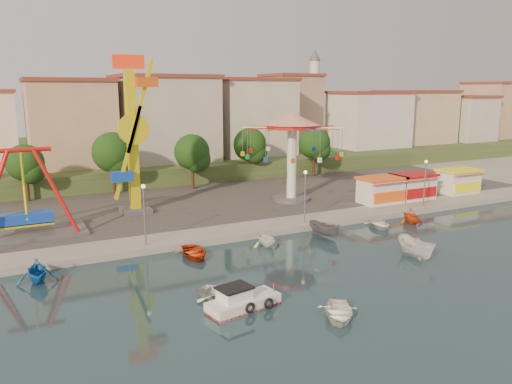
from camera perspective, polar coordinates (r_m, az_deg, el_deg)
ground at (r=35.77m, az=5.91°, el=-10.82°), size 200.00×200.00×0.00m
quay_deck at (r=92.42m, az=-15.43°, el=2.93°), size 200.00×100.00×0.60m
asphalt_pad at (r=61.82m, az=-9.33°, el=-0.68°), size 90.00×28.00×0.01m
hill_terrace at (r=97.12m, az=-16.08°, el=4.01°), size 200.00×60.00×3.00m
pirate_ship_ride at (r=49.27m, az=-24.93°, el=-0.26°), size 10.00×5.00×8.00m
kamikaze_tower at (r=53.95m, az=-13.75°, el=5.95°), size 4.18×3.10×16.50m
wave_swinger at (r=58.62m, az=4.14°, el=6.29°), size 11.60×11.60×10.40m
booth_left at (r=59.94m, az=14.11°, el=0.25°), size 5.40×3.78×3.08m
booth_mid at (r=63.22m, az=17.46°, el=0.65°), size 5.40×3.78×3.08m
booth_right at (r=68.86m, az=22.12°, el=1.19°), size 5.40×3.78×3.08m
lamp_post_1 at (r=43.19m, az=-12.61°, el=-2.76°), size 0.14×0.14×5.00m
lamp_post_2 at (r=49.46m, az=5.61°, el=-0.71°), size 0.14×0.14×5.00m
lamp_post_3 at (r=59.50m, az=18.71°, el=0.83°), size 0.14×0.14×5.00m
tree_1 at (r=64.47m, az=-24.90°, el=3.04°), size 4.35×4.35×6.80m
tree_2 at (r=65.06m, az=-16.11°, el=4.38°), size 5.02×5.02×7.85m
tree_3 at (r=66.33m, az=-7.33°, el=4.55°), size 4.68×4.68×7.32m
tree_4 at (r=72.94m, az=-0.70°, el=5.44°), size 4.86×4.86×7.60m
tree_5 at (r=76.36m, az=6.68°, el=5.61°), size 4.83×4.83×7.54m
building_2 at (r=80.38m, az=-20.02°, el=7.37°), size 11.95×9.28×11.23m
building_3 at (r=80.28m, az=-9.81°, el=7.16°), size 12.59×10.50×9.20m
building_4 at (r=88.30m, az=-2.04°, el=7.73°), size 10.75×9.23×9.24m
building_5 at (r=93.05m, az=5.97°, el=8.48°), size 12.77×10.96×11.21m
building_6 at (r=98.70m, az=12.30°, el=8.79°), size 8.23×8.98×12.36m
building_7 at (r=110.27m, az=15.47°, el=7.98°), size 11.59×10.93×8.76m
building_8 at (r=115.66m, az=22.88°, el=8.59°), size 12.84×9.28×12.58m
building_9 at (r=127.99m, az=25.83°, el=7.80°), size 12.95×9.17×9.21m
minaret at (r=97.98m, az=6.65°, el=10.93°), size 2.80×2.80×18.00m
cabin_motorboat at (r=32.26m, az=-1.66°, el=-12.48°), size 5.01×2.63×1.68m
rowboat_a at (r=33.53m, az=-3.45°, el=-11.59°), size 4.67×4.93×0.83m
rowboat_b at (r=31.49m, az=9.42°, el=-13.43°), size 4.10×4.39×0.74m
skiff at (r=43.53m, az=17.87°, el=-6.06°), size 2.02×4.39×1.64m
moored_boat_1 at (r=39.58m, az=-23.76°, el=-8.20°), size 2.95×3.39×1.73m
moored_boat_3 at (r=41.89m, az=-7.09°, el=-6.86°), size 2.96×4.01×0.80m
moored_boat_4 at (r=44.39m, az=1.15°, el=-5.20°), size 2.64×3.02×1.54m
moored_boat_5 at (r=47.58m, az=7.84°, el=-4.24°), size 2.22×3.84×1.39m
moored_boat_6 at (r=51.69m, az=13.97°, el=-3.58°), size 3.47×4.13×0.73m
moored_boat_7 at (r=54.33m, az=17.30°, el=-2.60°), size 3.03×3.34×1.52m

